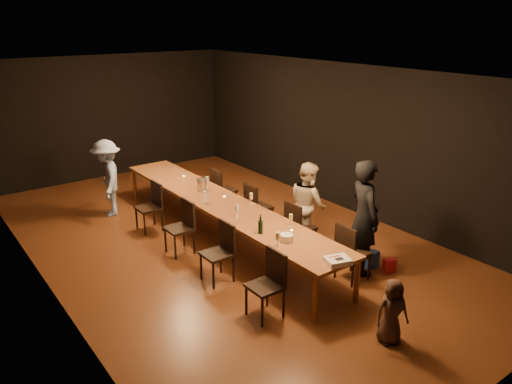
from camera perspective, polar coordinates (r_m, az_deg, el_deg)
ground at (r=9.17m, az=-3.95°, el=-5.50°), size 10.00×10.00×0.00m
room_shell at (r=8.50m, az=-4.27°, el=7.29°), size 6.04×10.04×3.02m
table at (r=8.90m, az=-4.05°, el=-1.40°), size 0.90×6.00×0.75m
chair_right_0 at (r=7.81m, az=11.04°, el=-6.73°), size 0.42×0.42×0.93m
chair_right_1 at (r=8.57m, az=5.16°, el=-3.96°), size 0.42×0.42×0.93m
chair_right_2 at (r=9.43m, az=0.33°, el=-1.65°), size 0.42×0.42×0.93m
chair_right_3 at (r=10.36m, az=-3.66°, el=0.28°), size 0.42×0.42×0.93m
chair_left_0 at (r=6.77m, az=1.03°, el=-10.66°), size 0.42×0.42×0.93m
chair_left_1 at (r=7.64m, az=-4.50°, el=-6.99°), size 0.42×0.42×0.93m
chair_left_2 at (r=8.60m, az=-8.80°, el=-4.07°), size 0.42×0.42×0.93m
chair_left_3 at (r=9.60m, az=-12.19°, el=-1.72°), size 0.42×0.42×0.93m
woman_birthday at (r=7.91m, az=12.25°, el=-2.84°), size 0.64×0.78×1.84m
woman_tan at (r=8.77m, az=5.96°, el=-1.38°), size 0.74×0.86×1.52m
man_blue at (r=10.46m, az=-16.60°, el=1.52°), size 0.87×1.15×1.57m
child at (r=6.53m, az=15.29°, el=-13.03°), size 0.50×0.43×0.86m
gift_bag_red at (r=8.29m, az=14.99°, el=-8.13°), size 0.22×0.17×0.23m
gift_bag_blue at (r=8.37m, az=13.09°, el=-7.51°), size 0.22×0.15×0.27m
birthday_cake at (r=6.79m, az=9.32°, el=-7.76°), size 0.38×0.34×0.08m
plate_stack at (r=7.33m, az=3.50°, el=-5.25°), size 0.20×0.20×0.11m
champagne_bottle at (r=7.53m, az=0.51°, el=-3.65°), size 0.10×0.10×0.31m
ice_bucket at (r=9.48m, az=-6.25°, el=0.86°), size 0.22×0.22×0.21m
wineglass_0 at (r=7.17m, az=2.49°, el=-5.38°), size 0.06×0.06×0.21m
wineglass_1 at (r=7.81m, az=3.99°, el=-3.26°), size 0.06×0.06×0.21m
wineglass_2 at (r=8.18m, az=-2.18°, el=-2.15°), size 0.06×0.06×0.21m
wineglass_3 at (r=8.71m, az=-0.55°, el=-0.76°), size 0.06×0.06×0.21m
wineglass_4 at (r=8.85m, az=-5.85°, el=-0.52°), size 0.06×0.06×0.21m
wineglass_5 at (r=9.63m, az=-5.60°, el=1.16°), size 0.06×0.06×0.21m
tealight_near at (r=7.64m, az=4.09°, el=-4.50°), size 0.05×0.05×0.03m
tealight_mid at (r=9.04m, az=-3.65°, el=-0.62°), size 0.05×0.05×0.03m
tealight_far at (r=10.27m, az=-8.26°, el=1.72°), size 0.05×0.05×0.03m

